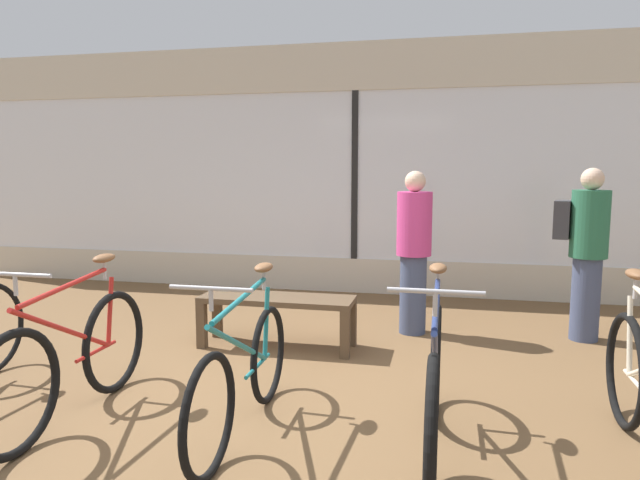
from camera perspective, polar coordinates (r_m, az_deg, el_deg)
name	(u,v)px	position (r m, az deg, el deg)	size (l,w,h in m)	color
ground_plane	(264,412)	(4.01, -5.66, -16.77)	(24.00, 24.00, 0.00)	brown
shop_back_wall	(355,167)	(7.40, 3.53, 7.28)	(12.00, 0.08, 3.20)	beige
bicycle_left	(72,359)	(4.09, -23.54, -10.85)	(0.46, 1.73, 1.05)	black
bicycle_center	(244,373)	(3.61, -7.63, -13.06)	(0.46, 1.69, 1.02)	black
bicycle_right	(434,385)	(3.41, 11.35, -14.01)	(0.46, 1.77, 1.06)	black
display_bench	(277,306)	(5.23, -4.31, -6.57)	(1.40, 0.44, 0.47)	brown
customer_near_rack	(414,249)	(5.64, 9.37, -0.94)	(0.48, 0.48, 1.60)	#424C6B
customer_by_window	(586,249)	(5.90, 25.06, -0.78)	(0.54, 0.42, 1.63)	#424C6B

